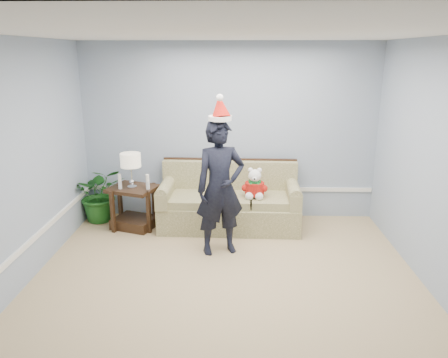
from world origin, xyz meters
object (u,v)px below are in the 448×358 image
object	(u,v)px
sofa	(229,204)
side_table	(134,212)
man	(220,188)
houseplant	(101,194)
teddy_bear	(255,187)
table_lamp	(131,162)

from	to	relation	value
sofa	side_table	size ratio (longest dim) A/B	2.61
man	houseplant	bearing A→B (deg)	131.86
sofa	houseplant	xyz separation A→B (m)	(-1.99, 0.15, 0.09)
houseplant	man	bearing A→B (deg)	-29.26
teddy_bear	side_table	bearing A→B (deg)	-178.08
side_table	man	size ratio (longest dim) A/B	0.46
houseplant	teddy_bear	xyz separation A→B (m)	(2.36, -0.32, 0.23)
sofa	man	distance (m)	1.06
table_lamp	houseplant	size ratio (longest dim) A/B	0.60
sofa	teddy_bear	distance (m)	0.52
side_table	table_lamp	bearing A→B (deg)	-87.24
side_table	man	xyz separation A→B (m)	(1.32, -0.79, 0.63)
side_table	table_lamp	size ratio (longest dim) A/B	1.53
table_lamp	teddy_bear	size ratio (longest dim) A/B	1.15
table_lamp	man	bearing A→B (deg)	-29.65
side_table	man	distance (m)	1.66
sofa	table_lamp	world-z (taller)	table_lamp
table_lamp	houseplant	bearing A→B (deg)	151.62
side_table	man	bearing A→B (deg)	-31.09
teddy_bear	man	bearing A→B (deg)	-118.69
man	teddy_bear	world-z (taller)	man
sofa	houseplant	size ratio (longest dim) A/B	2.40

